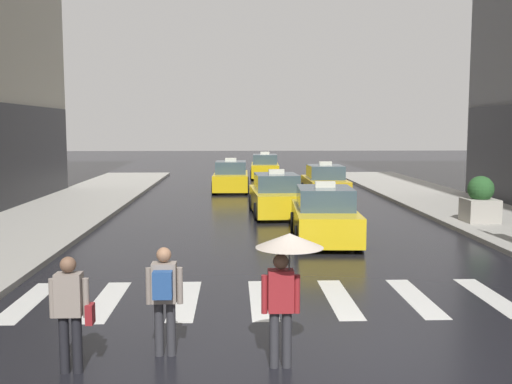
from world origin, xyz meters
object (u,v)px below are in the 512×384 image
Objects in this scene: taxi_second at (276,197)px; pedestrian_with_backpack at (164,293)px; taxi_third at (325,184)px; taxi_fourth at (231,178)px; pedestrian_with_umbrella at (286,263)px; pedestrian_with_handbag at (71,308)px; taxi_lead at (324,216)px; planter_mid_block at (480,201)px; taxi_fifth at (265,168)px.

taxi_second reaches higher than pedestrian_with_backpack.
taxi_third is 0.99× the size of taxi_fourth.
pedestrian_with_umbrella is (0.88, -23.72, 0.79)m from taxi_fourth.
pedestrian_with_backpack is 1.00× the size of pedestrian_with_handbag.
taxi_second is at bearing 101.73° from taxi_lead.
taxi_third is 2.34× the size of pedestrian_with_umbrella.
planter_mid_block is (8.72, -11.74, 0.15)m from taxi_fourth.
taxi_second is 2.37× the size of pedestrian_with_umbrella.
planter_mid_block is (4.16, -8.23, 0.15)m from taxi_third.
taxi_second is at bearing 86.43° from pedestrian_with_umbrella.
taxi_third is 12.00m from taxi_fifth.
pedestrian_with_handbag is at bearing -95.09° from taxi_fourth.
pedestrian_with_handbag is 1.03× the size of planter_mid_block.
taxi_fourth is 2.86× the size of planter_mid_block.
planter_mid_block is (10.84, 12.05, -0.06)m from pedestrian_with_handbag.
taxi_fifth is (-0.63, 22.38, 0.00)m from taxi_lead.
taxi_lead reaches higher than planter_mid_block.
taxi_lead reaches higher than pedestrian_with_handbag.
taxi_lead is 2.80× the size of pedestrian_with_handbag.
pedestrian_with_umbrella reaches higher than taxi_fifth.
pedestrian_with_backpack is at bearing -92.20° from taxi_fourth.
planter_mid_block is (6.45, -20.01, 0.15)m from taxi_fifth.
taxi_fourth is at bearing 92.12° from pedestrian_with_umbrella.
pedestrian_with_handbag is (-4.40, -32.06, 0.21)m from taxi_fifth.
taxi_second is 2.88× the size of planter_mid_block.
pedestrian_with_umbrella is at bearing -93.57° from taxi_second.
taxi_lead reaches higher than pedestrian_with_backpack.
taxi_lead is at bearing -98.86° from taxi_third.
taxi_fourth is (-1.81, 8.83, 0.00)m from taxi_second.
pedestrian_with_handbag is at bearing -117.44° from taxi_lead.
taxi_third is at bearing 79.68° from pedestrian_with_umbrella.
taxi_second is at bearing 157.19° from planter_mid_block.
taxi_fourth reaches higher than pedestrian_with_handbag.
taxi_fifth is 2.88× the size of planter_mid_block.
planter_mid_block is (5.82, 2.38, 0.15)m from taxi_lead.
pedestrian_with_umbrella is at bearing -123.23° from planter_mid_block.
taxi_third is at bearing 81.14° from taxi_lead.
taxi_fourth reaches higher than pedestrian_with_backpack.
pedestrian_with_handbag is (-1.23, -0.55, -0.04)m from pedestrian_with_backpack.
taxi_lead is 14.41m from taxi_fourth.
pedestrian_with_umbrella is at bearing -87.88° from taxi_fourth.
taxi_fifth is 2.37× the size of pedestrian_with_umbrella.
taxi_second is 14.93m from pedestrian_with_umbrella.
pedestrian_with_umbrella reaches higher than taxi_third.
pedestrian_with_backpack is at bearing 24.30° from pedestrian_with_handbag.
taxi_fifth is at bearing 82.19° from pedestrian_with_handbag.
taxi_second is 1.01× the size of taxi_fourth.
taxi_fourth and taxi_fifth have the same top height.
planter_mid_block is (6.91, -2.91, 0.15)m from taxi_second.
taxi_third is 5.76m from taxi_fourth.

